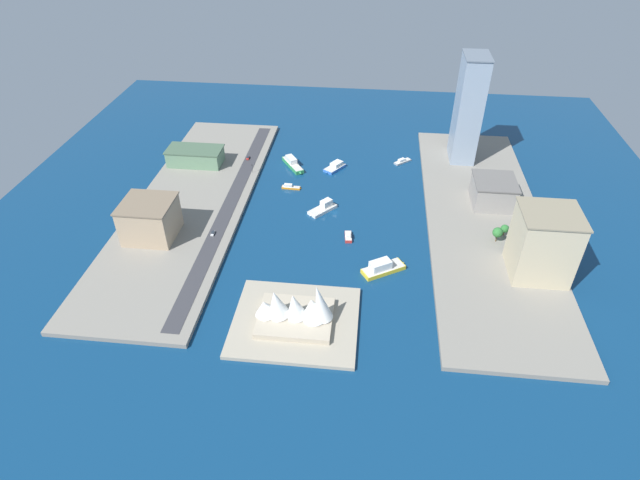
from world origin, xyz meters
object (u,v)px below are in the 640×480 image
water_taxi_orange (290,187)px  apartment_midrise_tan (150,219)px  opera_landmark (297,309)px  tower_tall_glass (468,109)px  ferry_white_commuter (324,208)px  ferry_yellow_fast (382,268)px  catamaran_blue (335,167)px  yacht_sleek_gray (402,161)px  ferry_green_doubledeck (293,164)px  van_white (213,233)px  pickup_red (248,158)px  carpark_squat_concrete (493,192)px  terminal_long_green (195,156)px  traffic_light_waterfront (252,167)px  office_block_beige (543,244)px  tugboat_red (348,236)px

water_taxi_orange → apartment_midrise_tan: bearing=42.8°
opera_landmark → tower_tall_glass: bearing=-118.1°
water_taxi_orange → apartment_midrise_tan: 97.50m
ferry_white_commuter → ferry_yellow_fast: size_ratio=0.80×
catamaran_blue → water_taxi_orange: 41.53m
ferry_yellow_fast → apartment_midrise_tan: size_ratio=0.85×
yacht_sleek_gray → ferry_green_doubledeck: bearing=10.7°
van_white → ferry_green_doubledeck: bearing=-109.8°
yacht_sleek_gray → van_white: van_white is taller
ferry_green_doubledeck → tower_tall_glass: bearing=-169.1°
pickup_red → apartment_midrise_tan: bearing=71.2°
catamaran_blue → carpark_squat_concrete: carpark_squat_concrete is taller
ferry_white_commuter → opera_landmark: size_ratio=0.51×
terminal_long_green → traffic_light_waterfront: terminal_long_green is taller
ferry_white_commuter → water_taxi_orange: bearing=-44.2°
ferry_white_commuter → catamaran_blue: bearing=-92.8°
yacht_sleek_gray → van_white: size_ratio=2.66×
water_taxi_orange → carpark_squat_concrete: carpark_squat_concrete is taller
office_block_beige → apartment_midrise_tan: bearing=-2.6°
office_block_beige → van_white: (180.48, -14.11, -17.86)m
yacht_sleek_gray → tower_tall_glass: tower_tall_glass is taller
ferry_white_commuter → apartment_midrise_tan: 105.22m
apartment_midrise_tan → yacht_sleek_gray: bearing=-142.9°
ferry_yellow_fast → tower_tall_glass: bearing=-112.2°
catamaran_blue → terminal_long_green: bearing=4.3°
ferry_green_doubledeck → office_block_beige: (-147.32, 106.13, 18.91)m
pickup_red → office_block_beige: bearing=148.8°
ferry_white_commuter → carpark_squat_concrete: (-106.34, -16.99, 8.67)m
apartment_midrise_tan → office_block_beige: 215.35m
office_block_beige → carpark_squat_concrete: bearing=-79.5°
catamaran_blue → traffic_light_waterfront: traffic_light_waterfront is taller
yacht_sleek_gray → office_block_beige: 140.28m
ferry_green_doubledeck → catamaran_blue: bearing=180.0°
ferry_green_doubledeck → yacht_sleek_gray: ferry_green_doubledeck is taller
terminal_long_green → pickup_red: bearing=-162.8°
water_taxi_orange → pickup_red: bearing=-42.8°
apartment_midrise_tan → traffic_light_waterfront: bearing=-117.7°
apartment_midrise_tan → ferry_white_commuter: bearing=-156.8°
ferry_yellow_fast → pickup_red: size_ratio=4.90×
ferry_green_doubledeck → carpark_squat_concrete: bearing=164.1°
yacht_sleek_gray → opera_landmark: size_ratio=0.34×
terminal_long_green → office_block_beige: (-216.55, 98.48, 12.88)m
apartment_midrise_tan → van_white: 36.31m
catamaran_blue → yacht_sleek_gray: size_ratio=1.43×
tower_tall_glass → opera_landmark: tower_tall_glass is taller
catamaran_blue → opera_landmark: 155.70m
catamaran_blue → office_block_beige: 158.55m
apartment_midrise_tan → ferry_green_doubledeck: bearing=-125.1°
terminal_long_green → pickup_red: 37.59m
tugboat_red → traffic_light_waterfront: (71.86, -66.76, 5.56)m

